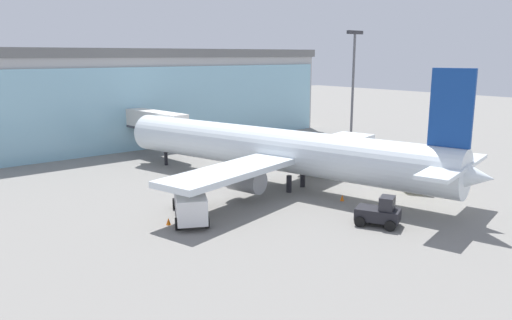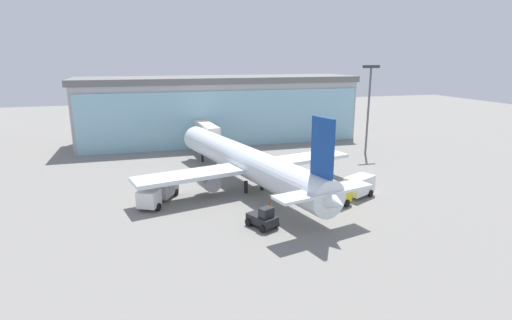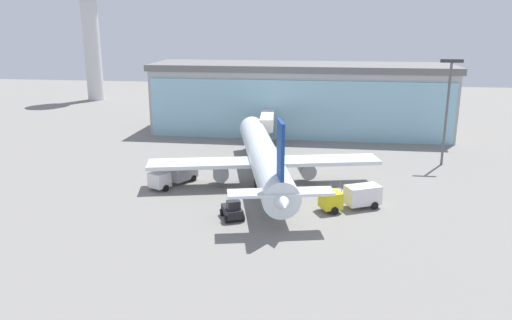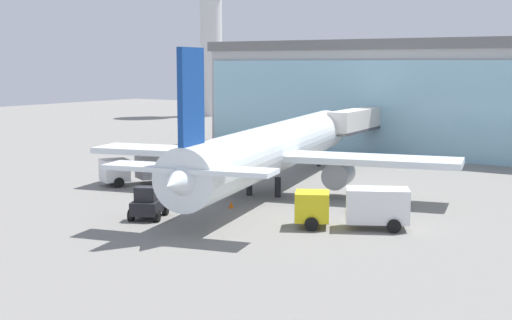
{
  "view_description": "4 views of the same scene",
  "coord_description": "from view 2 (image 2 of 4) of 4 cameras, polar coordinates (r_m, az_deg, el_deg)",
  "views": [
    {
      "loc": [
        -34.66,
        -26.2,
        12.61
      ],
      "look_at": [
        -3.88,
        11.0,
        2.37
      ],
      "focal_mm": 35.0,
      "sensor_mm": 36.0,
      "label": 1
    },
    {
      "loc": [
        -16.28,
        -41.54,
        17.21
      ],
      "look_at": [
        -1.61,
        8.72,
        3.75
      ],
      "focal_mm": 28.0,
      "sensor_mm": 36.0,
      "label": 2
    },
    {
      "loc": [
        5.15,
        -55.6,
        21.28
      ],
      "look_at": [
        -3.86,
        7.88,
        3.39
      ],
      "focal_mm": 35.0,
      "sensor_mm": 36.0,
      "label": 3
    },
    {
      "loc": [
        27.77,
        -41.14,
        10.68
      ],
      "look_at": [
        -5.64,
        10.56,
        2.28
      ],
      "focal_mm": 50.0,
      "sensor_mm": 36.0,
      "label": 4
    }
  ],
  "objects": [
    {
      "name": "safety_cone_nose",
      "position": [
        48.37,
        2.04,
        -6.09
      ],
      "size": [
        0.36,
        0.36,
        0.55
      ],
      "primitive_type": "cone",
      "color": "orange",
      "rests_on": "ground"
    },
    {
      "name": "safety_cone_wingtip",
      "position": [
        50.12,
        -16.1,
        -5.92
      ],
      "size": [
        0.36,
        0.36,
        0.55
      ],
      "primitive_type": "cone",
      "color": "orange",
      "rests_on": "ground"
    },
    {
      "name": "baggage_cart",
      "position": [
        54.44,
        10.38,
        -3.7
      ],
      "size": [
        2.91,
        3.21,
        1.5
      ],
      "rotation": [
        0.0,
        0.0,
        5.32
      ],
      "color": "#9E998C",
      "rests_on": "ground"
    },
    {
      "name": "terminal_building",
      "position": [
        85.61,
        -5.23,
        7.31
      ],
      "size": [
        57.64,
        14.87,
        13.41
      ],
      "rotation": [
        0.0,
        0.0,
        0.0
      ],
      "color": "#AAAAAA",
      "rests_on": "ground"
    },
    {
      "name": "jet_bridge",
      "position": [
        73.87,
        -7.26,
        4.25
      ],
      "size": [
        3.27,
        12.77,
        5.69
      ],
      "rotation": [
        0.0,
        0.0,
        1.65
      ],
      "color": "silver",
      "rests_on": "ground"
    },
    {
      "name": "pushback_tug",
      "position": [
        41.98,
        0.98,
        -8.34
      ],
      "size": [
        3.24,
        3.67,
        2.3
      ],
      "rotation": [
        0.0,
        0.0,
        2.01
      ],
      "color": "black",
      "rests_on": "ground"
    },
    {
      "name": "apron_light_mast",
      "position": [
        74.54,
        15.83,
        8.06
      ],
      "size": [
        3.2,
        0.4,
        15.96
      ],
      "color": "#59595E",
      "rests_on": "ground"
    },
    {
      "name": "catering_truck",
      "position": [
        50.37,
        -13.6,
        -4.22
      ],
      "size": [
        5.4,
        7.47,
        2.65
      ],
      "rotation": [
        0.0,
        0.0,
        4.22
      ],
      "color": "silver",
      "rests_on": "ground"
    },
    {
      "name": "ground",
      "position": [
        47.82,
        4.82,
        -6.73
      ],
      "size": [
        240.0,
        240.0,
        0.0
      ],
      "primitive_type": "plane",
      "color": "gray"
    },
    {
      "name": "airplane",
      "position": [
        53.92,
        -1.45,
        -0.24
      ],
      "size": [
        30.87,
        39.4,
        11.62
      ],
      "rotation": [
        0.0,
        0.0,
        1.81
      ],
      "color": "white",
      "rests_on": "ground"
    },
    {
      "name": "fuel_truck",
      "position": [
        51.32,
        13.69,
        -3.88
      ],
      "size": [
        7.51,
        5.25,
        2.65
      ],
      "rotation": [
        0.0,
        0.0,
        3.61
      ],
      "color": "yellow",
      "rests_on": "ground"
    }
  ]
}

